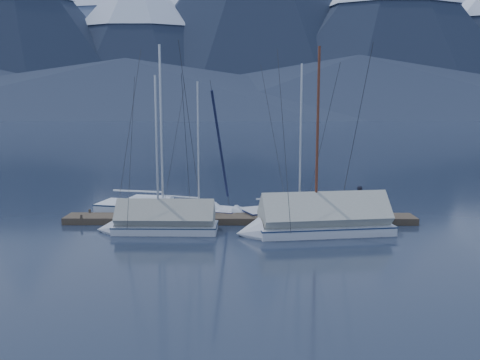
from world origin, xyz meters
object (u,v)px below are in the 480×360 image
at_px(sailboat_open_right, 307,210).
at_px(person, 360,201).
at_px(sailboat_open_left, 172,209).
at_px(sailboat_covered_near, 312,224).
at_px(sailboat_open_mid, 206,212).
at_px(sailboat_covered_far, 156,224).

xyz_separation_m(sailboat_open_right, person, (2.39, -2.49, 0.98)).
distance_m(sailboat_open_left, sailboat_open_right, 7.58).
bearing_deg(sailboat_covered_near, sailboat_open_mid, 141.78).
bearing_deg(sailboat_covered_far, sailboat_open_left, 88.20).
distance_m(sailboat_open_mid, sailboat_covered_far, 4.47).
relative_size(sailboat_open_mid, sailboat_open_right, 0.88).
distance_m(sailboat_covered_near, person, 3.51).
relative_size(sailboat_open_right, sailboat_covered_far, 1.12).
xyz_separation_m(sailboat_open_mid, sailboat_covered_far, (-2.08, -3.95, 0.25)).
height_order(sailboat_open_right, sailboat_covered_near, sailboat_covered_near).
relative_size(sailboat_open_left, sailboat_covered_far, 1.26).
distance_m(sailboat_open_left, sailboat_open_mid, 2.00).
bearing_deg(sailboat_covered_near, sailboat_open_left, 147.28).
xyz_separation_m(sailboat_covered_far, person, (10.10, 1.91, 0.74)).
relative_size(sailboat_open_left, sailboat_open_mid, 1.27).
height_order(sailboat_open_left, sailboat_open_mid, sailboat_open_left).
height_order(sailboat_open_right, person, sailboat_open_right).
relative_size(sailboat_covered_near, sailboat_covered_far, 1.18).
relative_size(sailboat_covered_near, person, 6.01).
bearing_deg(sailboat_open_left, person, -14.17).
distance_m(sailboat_open_right, sailboat_covered_near, 4.66).
distance_m(sailboat_open_mid, person, 8.33).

